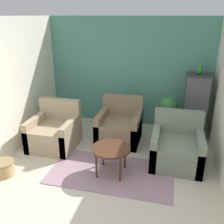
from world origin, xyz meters
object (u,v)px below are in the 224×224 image
at_px(armchair_left, 55,133).
at_px(armchair_right, 177,148).
at_px(potted_plant, 168,109).
at_px(wicker_basket, 4,168).
at_px(armchair_middle, 120,127).
at_px(coffee_table, 111,150).
at_px(birdcage, 195,106).
at_px(parrot, 200,69).

relative_size(armchair_left, armchair_right, 1.00).
xyz_separation_m(potted_plant, wicker_basket, (-2.57, -2.25, -0.46)).
relative_size(armchair_middle, wicker_basket, 2.54).
bearing_deg(wicker_basket, coffee_table, 15.33).
height_order(potted_plant, wicker_basket, potted_plant).
xyz_separation_m(armchair_left, wicker_basket, (-0.39, -1.13, -0.16)).
xyz_separation_m(armchair_middle, birdcage, (1.52, 0.58, 0.40)).
xyz_separation_m(armchair_left, parrot, (2.74, 1.16, 1.20)).
bearing_deg(birdcage, potted_plant, -176.62).
distance_m(coffee_table, birdcage, 2.30).
xyz_separation_m(armchair_left, birdcage, (2.74, 1.15, 0.40)).
bearing_deg(armchair_left, potted_plant, 27.23).
distance_m(armchair_left, armchair_right, 2.40).
relative_size(coffee_table, armchair_right, 0.71).
distance_m(armchair_left, birdcage, 3.00).
distance_m(armchair_middle, birdcage, 1.67).
height_order(armchair_middle, birdcage, birdcage).
relative_size(armchair_right, potted_plant, 1.04).
bearing_deg(potted_plant, armchair_middle, -150.39).
bearing_deg(birdcage, armchair_right, -105.64).
distance_m(birdcage, potted_plant, 0.57).
height_order(coffee_table, armchair_middle, armchair_middle).
height_order(armchair_left, birdcage, birdcage).
height_order(armchair_left, potted_plant, armchair_left).
bearing_deg(armchair_right, potted_plant, 100.43).
relative_size(armchair_right, wicker_basket, 2.54).
bearing_deg(coffee_table, armchair_left, 154.10).
relative_size(armchair_left, birdcage, 0.65).
relative_size(parrot, wicker_basket, 0.69).
bearing_deg(wicker_basket, parrot, 36.11).
bearing_deg(wicker_basket, armchair_middle, 46.61).
xyz_separation_m(armchair_right, armchair_middle, (-1.18, 0.64, 0.00)).
height_order(parrot, wicker_basket, parrot).
xyz_separation_m(coffee_table, parrot, (1.40, 1.81, 1.06)).
bearing_deg(armchair_middle, parrot, 20.92).
xyz_separation_m(armchair_middle, wicker_basket, (-1.61, -1.70, -0.16)).
bearing_deg(armchair_left, birdcage, 22.86).
relative_size(potted_plant, wicker_basket, 2.44).
relative_size(coffee_table, parrot, 2.60).
distance_m(armchair_middle, wicker_basket, 2.34).
height_order(armchair_right, birdcage, birdcage).
distance_m(armchair_right, parrot, 1.75).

